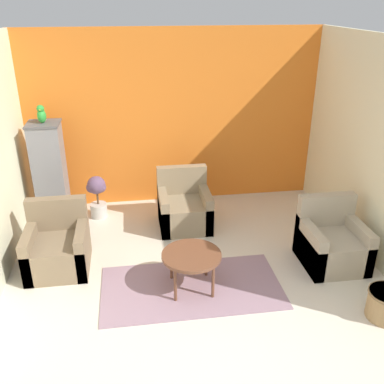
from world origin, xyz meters
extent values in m
plane|color=beige|center=(0.00, 0.00, 0.00)|extent=(20.00, 20.00, 0.00)
cube|color=orange|center=(0.00, 3.79, 1.38)|extent=(4.70, 0.06, 2.75)
cube|color=beige|center=(2.32, 1.88, 1.38)|extent=(0.06, 3.76, 2.75)
cube|color=gray|center=(-0.10, 1.27, 0.01)|extent=(2.11, 1.11, 0.01)
cylinder|color=brown|center=(-0.10, 1.27, 0.45)|extent=(0.69, 0.69, 0.04)
cylinder|color=brown|center=(-0.31, 1.05, 0.22)|extent=(0.04, 0.04, 0.43)
cylinder|color=brown|center=(0.12, 1.05, 0.22)|extent=(0.04, 0.04, 0.43)
cylinder|color=brown|center=(-0.31, 1.48, 0.22)|extent=(0.04, 0.04, 0.43)
cylinder|color=brown|center=(0.12, 1.48, 0.22)|extent=(0.04, 0.04, 0.43)
cube|color=#7A664C|center=(-1.69, 1.91, 0.21)|extent=(0.74, 0.76, 0.41)
cube|color=#7A664C|center=(-1.69, 2.22, 0.63)|extent=(0.74, 0.14, 0.43)
cube|color=#7A664C|center=(-2.00, 1.91, 0.28)|extent=(0.12, 0.76, 0.56)
cube|color=#7A664C|center=(-1.38, 1.91, 0.28)|extent=(0.12, 0.76, 0.56)
cube|color=tan|center=(1.75, 1.50, 0.21)|extent=(0.74, 0.76, 0.41)
cube|color=tan|center=(1.75, 1.81, 0.63)|extent=(0.74, 0.14, 0.43)
cube|color=tan|center=(1.44, 1.50, 0.28)|extent=(0.12, 0.76, 0.56)
cube|color=tan|center=(2.06, 1.50, 0.28)|extent=(0.12, 0.76, 0.56)
cube|color=#8E7A5B|center=(0.02, 2.77, 0.21)|extent=(0.74, 0.76, 0.41)
cube|color=#8E7A5B|center=(0.02, 3.08, 0.63)|extent=(0.74, 0.14, 0.43)
cube|color=#8E7A5B|center=(-0.29, 2.77, 0.28)|extent=(0.12, 0.76, 0.56)
cube|color=#8E7A5B|center=(0.33, 2.77, 0.28)|extent=(0.12, 0.76, 0.56)
cube|color=#555559|center=(-1.91, 3.25, 0.03)|extent=(0.51, 0.51, 0.07)
cube|color=gray|center=(-1.91, 3.25, 0.79)|extent=(0.43, 0.43, 1.44)
cube|color=#555559|center=(-1.91, 3.25, 1.52)|extent=(0.45, 0.45, 0.03)
ellipsoid|color=green|center=(-1.91, 3.25, 1.63)|extent=(0.12, 0.15, 0.19)
sphere|color=green|center=(-1.91, 3.24, 1.74)|extent=(0.10, 0.10, 0.10)
cone|color=gold|center=(-1.91, 3.19, 1.73)|extent=(0.05, 0.05, 0.05)
cone|color=green|center=(-1.91, 3.32, 1.61)|extent=(0.06, 0.12, 0.16)
cylinder|color=beige|center=(-1.26, 3.27, 0.11)|extent=(0.25, 0.25, 0.22)
cylinder|color=brown|center=(-1.26, 3.27, 0.33)|extent=(0.03, 0.03, 0.22)
sphere|color=#664C6B|center=(-1.26, 3.27, 0.54)|extent=(0.28, 0.28, 0.28)
sphere|color=#664C6B|center=(-1.34, 3.30, 0.49)|extent=(0.17, 0.17, 0.17)
sphere|color=#664C6B|center=(-1.19, 3.25, 0.50)|extent=(0.15, 0.15, 0.15)
camera|label=1|loc=(-0.70, -2.82, 3.14)|focal=40.00mm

